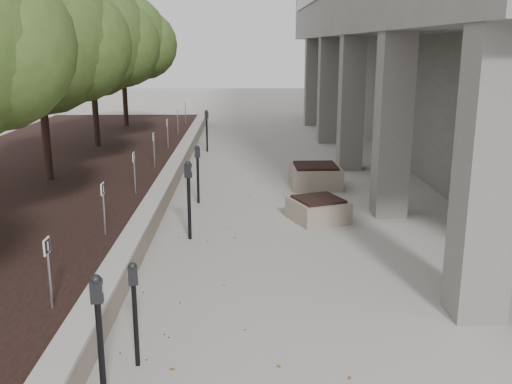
{
  "coord_description": "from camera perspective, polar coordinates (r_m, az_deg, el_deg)",
  "views": [
    {
      "loc": [
        0.15,
        -6.47,
        3.73
      ],
      "look_at": [
        0.4,
        4.84,
        0.83
      ],
      "focal_mm": 40.58,
      "sensor_mm": 36.0,
      "label": 1
    }
  ],
  "objects": [
    {
      "name": "ground",
      "position": [
        7.47,
        -2.33,
        -15.6
      ],
      "size": [
        90.0,
        90.0,
        0.0
      ],
      "primitive_type": "plane",
      "color": "#A29D95",
      "rests_on": "ground"
    },
    {
      "name": "retaining_wall",
      "position": [
        15.98,
        -8.32,
        1.61
      ],
      "size": [
        0.39,
        26.0,
        0.5
      ],
      "primitive_type": null,
      "color": "gray",
      "rests_on": "ground"
    },
    {
      "name": "planting_bed",
      "position": [
        16.85,
        -20.82,
        1.3
      ],
      "size": [
        7.0,
        26.0,
        0.4
      ],
      "primitive_type": "cube",
      "color": "black",
      "rests_on": "ground"
    },
    {
      "name": "crabapple_tree_3",
      "position": [
        15.31,
        -20.52,
        11.18
      ],
      "size": [
        4.6,
        4.0,
        5.44
      ],
      "primitive_type": null,
      "color": "#3A5821",
      "rests_on": "planting_bed"
    },
    {
      "name": "crabapple_tree_4",
      "position": [
        20.1,
        -15.86,
        12.07
      ],
      "size": [
        4.6,
        4.0,
        5.44
      ],
      "primitive_type": null,
      "color": "#3A5821",
      "rests_on": "planting_bed"
    },
    {
      "name": "crabapple_tree_5",
      "position": [
        24.98,
        -12.99,
        12.58
      ],
      "size": [
        4.6,
        4.0,
        5.44
      ],
      "primitive_type": null,
      "color": "#3A5821",
      "rests_on": "planting_bed"
    },
    {
      "name": "parking_sign_2",
      "position": [
        7.94,
        -19.71,
        -7.58
      ],
      "size": [
        0.04,
        0.22,
        0.96
      ],
      "primitive_type": null,
      "color": "black",
      "rests_on": "planting_bed"
    },
    {
      "name": "parking_sign_3",
      "position": [
        10.67,
        -14.76,
        -1.64
      ],
      "size": [
        0.04,
        0.22,
        0.96
      ],
      "primitive_type": null,
      "color": "black",
      "rests_on": "planting_bed"
    },
    {
      "name": "parking_sign_4",
      "position": [
        13.52,
        -11.89,
        1.85
      ],
      "size": [
        0.04,
        0.22,
        0.96
      ],
      "primitive_type": null,
      "color": "black",
      "rests_on": "planting_bed"
    },
    {
      "name": "parking_sign_5",
      "position": [
        16.42,
        -10.01,
        4.12
      ],
      "size": [
        0.04,
        0.22,
        0.96
      ],
      "primitive_type": null,
      "color": "black",
      "rests_on": "planting_bed"
    },
    {
      "name": "parking_sign_6",
      "position": [
        19.35,
        -8.7,
        5.7
      ],
      "size": [
        0.04,
        0.22,
        0.96
      ],
      "primitive_type": null,
      "color": "black",
      "rests_on": "planting_bed"
    },
    {
      "name": "parking_sign_7",
      "position": [
        22.3,
        -7.73,
        6.86
      ],
      "size": [
        0.04,
        0.22,
        0.96
      ],
      "primitive_type": null,
      "color": "black",
      "rests_on": "planting_bed"
    },
    {
      "name": "parking_sign_8",
      "position": [
        25.26,
        -6.98,
        7.75
      ],
      "size": [
        0.04,
        0.22,
        0.96
      ],
      "primitive_type": null,
      "color": "black",
      "rests_on": "planting_bed"
    },
    {
      "name": "parking_meter_1",
      "position": [
        6.4,
        -15.11,
        -13.99
      ],
      "size": [
        0.16,
        0.12,
        1.48
      ],
      "primitive_type": null,
      "rotation": [
        0.0,
        0.0,
        0.11
      ],
      "color": "black",
      "rests_on": "ground"
    },
    {
      "name": "parking_meter_2",
      "position": [
        7.06,
        -11.83,
        -11.77
      ],
      "size": [
        0.14,
        0.12,
        1.32
      ],
      "primitive_type": null,
      "rotation": [
        0.0,
        0.0,
        0.19
      ],
      "color": "black",
      "rests_on": "ground"
    },
    {
      "name": "parking_meter_3",
      "position": [
        11.31,
        -6.62,
        -0.83
      ],
      "size": [
        0.17,
        0.13,
        1.57
      ],
      "primitive_type": null,
      "rotation": [
        0.0,
        0.0,
        -0.15
      ],
      "color": "black",
      "rests_on": "ground"
    },
    {
      "name": "parking_meter_4",
      "position": [
        13.91,
        -5.75,
        1.73
      ],
      "size": [
        0.16,
        0.13,
        1.42
      ],
      "primitive_type": null,
      "rotation": [
        0.0,
        0.0,
        0.27
      ],
      "color": "black",
      "rests_on": "ground"
    },
    {
      "name": "parking_meter_5",
      "position": [
        20.75,
        -4.87,
        6.02
      ],
      "size": [
        0.17,
        0.14,
        1.49
      ],
      "primitive_type": null,
      "rotation": [
        0.0,
        0.0,
        0.27
      ],
      "color": "black",
      "rests_on": "ground"
    },
    {
      "name": "planter_front",
      "position": [
        12.65,
        6.14,
        -1.69
      ],
      "size": [
        1.41,
        1.41,
        0.51
      ],
      "primitive_type": null,
      "rotation": [
        0.0,
        0.0,
        0.36
      ],
      "color": "gray",
      "rests_on": "ground"
    },
    {
      "name": "planter_back",
      "position": [
        15.63,
        5.86,
        1.62
      ],
      "size": [
        1.34,
        1.34,
        0.61
      ],
      "primitive_type": null,
      "rotation": [
        0.0,
        0.0,
        0.02
      ],
      "color": "gray",
      "rests_on": "ground"
    },
    {
      "name": "berry_scatter",
      "position": [
        12.06,
        -2.38,
        -3.62
      ],
      "size": [
        3.3,
        14.1,
        0.02
      ],
      "primitive_type": null,
      "color": "maroon",
      "rests_on": "ground"
    }
  ]
}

